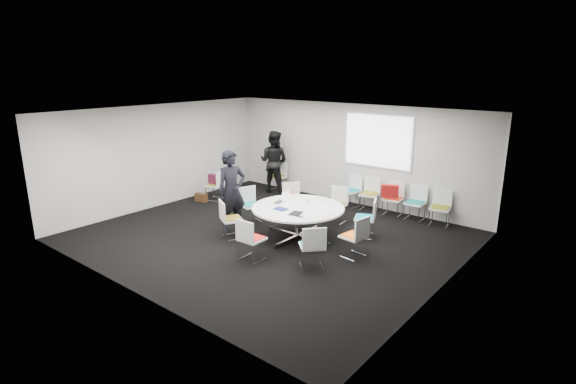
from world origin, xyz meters
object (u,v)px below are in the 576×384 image
Objects in this scene: chair_ring_d at (292,207)px; brown_bag at (201,197)px; chair_ring_c at (336,211)px; chair_ring_g at (252,247)px; chair_ring_a at (354,244)px; chair_ring_e at (251,212)px; chair_back_b at (369,200)px; maroon_bag at (215,179)px; chair_ring_f at (231,226)px; chair_back_c at (393,205)px; cup at (308,202)px; conference_table at (298,216)px; chair_ring_h at (312,254)px; chair_spare_left at (216,191)px; chair_person_back at (277,182)px; chair_back_a at (351,197)px; chair_back_e at (439,215)px; person_main at (232,191)px; chair_ring_b at (365,225)px; person_back at (274,162)px; laptop at (281,202)px; chair_back_d at (415,209)px.

chair_ring_d is 2.44× the size of brown_bag.
chair_ring_c and chair_ring_d have the same top height.
chair_ring_a is at bearing 41.15° from chair_ring_g.
chair_ring_e is at bearing -9.52° from brown_bag.
chair_back_b reaches higher than maroon_bag.
chair_ring_e is 1.14m from chair_ring_f.
cup is (-0.90, -2.52, 0.50)m from chair_back_c.
conference_table is 2.36× the size of chair_ring_d.
chair_ring_f is 2.36m from chair_ring_h.
cup is (-1.15, 1.41, 0.50)m from chair_ring_h.
chair_back_b is 4.43m from chair_spare_left.
chair_person_back reaches higher than cup.
chair_ring_c is at bearing 87.77° from cup.
chair_back_a reaches higher than maroon_bag.
chair_back_e is at bearing 49.29° from cup.
brown_bag is at bearing 150.79° from chair_ring_g.
chair_back_a is 0.58m from chair_back_b.
chair_ring_d is 0.45× the size of person_main.
chair_back_a is (-1.48, 1.80, 0.00)m from chair_ring_b.
chair_back_a is 3.69m from person_main.
chair_ring_c is 1.00× the size of chair_ring_g.
chair_ring_b and chair_back_a have the same top height.
person_main reaches higher than chair_ring_b.
person_back reaches higher than laptop.
chair_person_back is 0.70m from person_back.
chair_back_c and chair_person_back have the same top height.
chair_back_b is at bearing -168.46° from chair_back_a.
chair_back_c and chair_back_e have the same top height.
conference_table is at bearing -97.47° from cup.
chair_ring_d is 2.17m from chair_back_b.
chair_person_back is 2.50m from brown_bag.
chair_ring_b is 2.87m from chair_ring_e.
chair_back_a is 1.87m from chair_back_d.
laptop is at bearing 132.39° from chair_person_back.
chair_spare_left is (-2.17, 0.79, 0.00)m from chair_ring_e.
brown_bag is at bearing 10.65° from chair_back_e.
person_back reaches higher than chair_ring_g.
chair_back_e is (2.20, 2.83, -0.25)m from conference_table.
chair_back_c and chair_back_d have the same top height.
laptop is at bearing 98.30° from chair_ring_b.
chair_ring_a and chair_ring_d have the same top height.
chair_ring_f is 0.46× the size of person_back.
chair_ring_e and chair_back_c have the same top height.
chair_spare_left is at bearing 64.27° from laptop.
person_back is (-0.00, -0.17, 0.68)m from chair_person_back.
chair_ring_g is at bearing 125.58° from chair_person_back.
chair_ring_h is (1.10, -2.54, 0.00)m from chair_ring_c.
chair_person_back is (-4.53, -0.04, 0.00)m from chair_back_d.
chair_ring_b is 1.00× the size of chair_person_back.
chair_ring_c is 2.68m from person_main.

